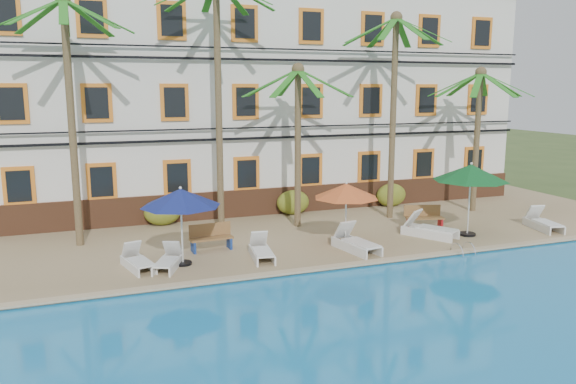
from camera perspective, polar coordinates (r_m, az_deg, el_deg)
name	(u,v)px	position (r m, az deg, el deg)	size (l,w,h in m)	color
ground	(348,264)	(19.15, 6.07, -7.25)	(100.00, 100.00, 0.00)	#384C23
pool_deck	(295,226)	(23.53, 0.68, -3.49)	(30.00, 12.00, 0.25)	tan
swimming_pool	(488,351)	(13.65, 19.64, -14.95)	(26.00, 12.00, 0.20)	#197ABC
pool_coping	(360,263)	(18.31, 7.34, -7.21)	(30.00, 0.35, 0.06)	tan
hotel_building	(258,97)	(27.54, -3.06, 9.58)	(25.40, 6.44, 10.22)	silver
palm_a	(69,88)	(20.94, -21.34, 9.85)	(4.55, 4.55, 8.76)	brown
palm_b	(218,72)	(21.86, -7.13, 12.01)	(4.55, 4.55, 9.80)	brown
palm_c	(298,120)	(22.40, 1.01, 7.28)	(4.55, 4.55, 6.55)	brown
palm_d	(394,89)	(24.31, 10.71, 10.26)	(4.55, 4.55, 8.67)	brown
palm_e	(478,117)	(26.71, 18.75, 7.20)	(4.55, 4.55, 6.50)	brown
shrub_left	(162,212)	(23.64, -12.65, -2.00)	(1.50, 0.90, 1.10)	#1A5217
shrub_mid	(293,202)	(25.02, 0.50, -1.06)	(1.50, 0.90, 1.10)	#1A5217
shrub_right	(391,195)	(27.17, 10.43, -0.30)	(1.50, 0.90, 1.10)	#1A5217
umbrella_blue	(181,198)	(17.93, -10.85, -0.61)	(2.55, 2.55, 2.55)	black
umbrella_red	(346,191)	(19.88, 5.94, 0.08)	(2.33, 2.33, 2.34)	black
umbrella_green	(471,173)	(22.23, 18.08, 1.84)	(2.83, 2.83, 2.83)	black
lounger_a	(138,261)	(18.27, -15.03, -6.77)	(1.00, 1.80, 0.80)	silver
lounger_b	(168,260)	(18.11, -12.06, -6.82)	(1.21, 1.75, 0.78)	silver
lounger_c	(262,250)	(18.72, -2.71, -5.96)	(0.86, 1.83, 0.83)	silver
lounger_d	(356,242)	(19.68, 6.88, -5.07)	(1.06, 2.13, 0.96)	silver
lounger_e	(429,229)	(22.01, 14.11, -3.62)	(1.70, 2.16, 0.98)	silver
lounger_f	(543,222)	(24.68, 24.47, -2.80)	(1.04, 1.99, 0.90)	silver
bench_left	(211,237)	(19.79, -7.85, -4.53)	(1.53, 0.58, 0.93)	olive
bench_right	(424,217)	(23.30, 13.67, -2.44)	(1.57, 0.88, 0.93)	olive
pool_ladder	(463,253)	(20.28, 17.32, -5.93)	(0.54, 0.74, 0.74)	silver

